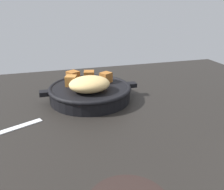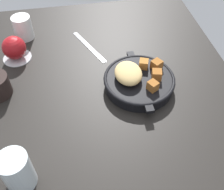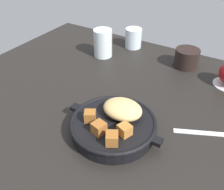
{
  "view_description": "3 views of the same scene",
  "coord_description": "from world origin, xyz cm",
  "views": [
    {
      "loc": [
        16.1,
        51.36,
        26.95
      ],
      "look_at": [
        -0.17,
        -4.59,
        3.87
      ],
      "focal_mm": 39.25,
      "sensor_mm": 36.0,
      "label": 1
    },
    {
      "loc": [
        -55.29,
        7.2,
        64.65
      ],
      "look_at": [
        -1.04,
        -2.42,
        3.22
      ],
      "focal_mm": 43.2,
      "sensor_mm": 36.0,
      "label": 2
    },
    {
      "loc": [
        30.01,
        -55.22,
        48.9
      ],
      "look_at": [
        -1.94,
        -3.09,
        4.53
      ],
      "focal_mm": 40.99,
      "sensor_mm": 36.0,
      "label": 3
    }
  ],
  "objects": [
    {
      "name": "cast_iron_skillet",
      "position": [
        4.17,
        -11.96,
        2.89
      ],
      "size": [
        27.47,
        23.16,
        7.99
      ],
      "color": "black",
      "rests_on": "ground_plane"
    },
    {
      "name": "ground_plane",
      "position": [
        0.0,
        0.0,
        -1.2
      ],
      "size": [
        119.85,
        91.87,
        2.4
      ],
      "primitive_type": "cube",
      "color": "black"
    }
  ]
}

